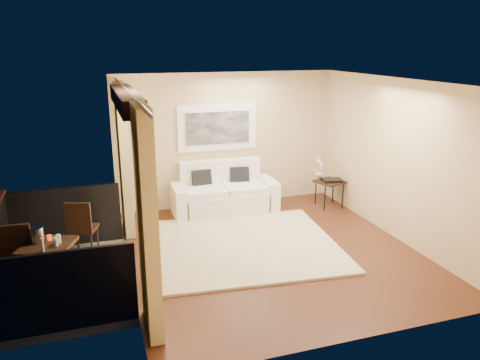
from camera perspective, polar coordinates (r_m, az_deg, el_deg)
floor at (r=7.68m, az=3.79°, el=-8.63°), size 5.00×5.00×0.00m
room_shell at (r=6.51m, az=-13.73°, el=9.55°), size 5.00×6.40×5.00m
balcony at (r=7.17m, az=-21.98°, el=-10.20°), size 1.81×2.60×1.17m
curtains at (r=6.74m, az=-12.89°, el=-0.46°), size 0.16×4.80×2.64m
artwork at (r=9.38m, az=-2.75°, el=6.39°), size 1.62×0.07×0.92m
rug at (r=7.81m, az=-0.05°, el=-7.99°), size 3.40×3.03×0.04m
sofa at (r=9.34m, az=-2.04°, el=-1.69°), size 2.07×0.93×0.99m
side_table at (r=9.69m, az=10.87°, el=-0.43°), size 0.64×0.64×0.55m
tray at (r=9.64m, az=11.16°, el=-0.01°), size 0.42×0.34×0.05m
orchid at (r=9.68m, az=9.63°, el=1.46°), size 0.31×0.29×0.48m
bistro_table at (r=6.65m, az=-22.42°, el=-7.90°), size 0.79×0.79×0.73m
balcony_chair_far at (r=7.69m, az=-18.84°, el=-5.19°), size 0.50×0.50×0.92m
balcony_chair_near at (r=6.78m, az=-25.82°, el=-8.52°), size 0.44×0.44×0.99m
ice_bucket at (r=6.71m, az=-23.56°, el=-6.12°), size 0.18×0.18×0.20m
candle at (r=6.72m, az=-22.22°, el=-6.52°), size 0.06×0.06×0.07m
vase at (r=6.38m, az=-22.98°, el=-7.31°), size 0.04×0.04×0.18m
glass_a at (r=6.49m, az=-21.55°, el=-7.01°), size 0.06×0.06×0.12m
glass_b at (r=6.57m, az=-21.24°, el=-6.72°), size 0.06×0.06×0.12m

